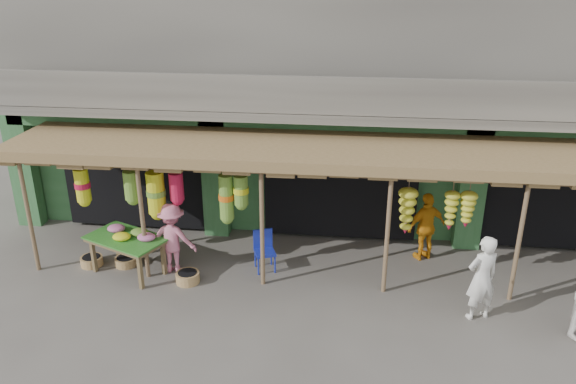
# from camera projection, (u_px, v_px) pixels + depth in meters

# --- Properties ---
(ground) EXTENTS (80.00, 80.00, 0.00)m
(ground) POSITION_uv_depth(u_px,v_px,m) (335.00, 283.00, 11.82)
(ground) COLOR #514C47
(ground) RESTS_ON ground
(building) EXTENTS (16.40, 6.80, 7.00)m
(building) POSITION_uv_depth(u_px,v_px,m) (346.00, 80.00, 15.04)
(building) COLOR gray
(building) RESTS_ON ground
(awning) EXTENTS (14.00, 2.70, 2.79)m
(awning) POSITION_uv_depth(u_px,v_px,m) (332.00, 155.00, 11.61)
(awning) COLOR brown
(awning) RESTS_ON ground
(flower_table) EXTENTS (1.92, 1.57, 1.00)m
(flower_table) POSITION_uv_depth(u_px,v_px,m) (128.00, 239.00, 11.94)
(flower_table) COLOR brown
(flower_table) RESTS_ON ground
(blue_chair) EXTENTS (0.55, 0.56, 0.89)m
(blue_chair) POSITION_uv_depth(u_px,v_px,m) (264.00, 248.00, 12.23)
(blue_chair) COLOR #18259D
(blue_chair) RESTS_ON ground
(basket_left) EXTENTS (0.51, 0.51, 0.20)m
(basket_left) POSITION_uv_depth(u_px,v_px,m) (92.00, 261.00, 12.49)
(basket_left) COLOR #956D43
(basket_left) RESTS_ON ground
(basket_mid) EXTENTS (0.64, 0.64, 0.19)m
(basket_mid) POSITION_uv_depth(u_px,v_px,m) (126.00, 261.00, 12.50)
(basket_mid) COLOR olive
(basket_mid) RESTS_ON ground
(basket_right) EXTENTS (0.58, 0.58, 0.23)m
(basket_right) POSITION_uv_depth(u_px,v_px,m) (188.00, 277.00, 11.81)
(basket_right) COLOR olive
(basket_right) RESTS_ON ground
(person_front) EXTENTS (0.73, 0.62, 1.71)m
(person_front) POSITION_uv_depth(u_px,v_px,m) (482.00, 278.00, 10.36)
(person_front) COLOR white
(person_front) RESTS_ON ground
(person_vendor) EXTENTS (1.01, 0.78, 1.59)m
(person_vendor) POSITION_uv_depth(u_px,v_px,m) (426.00, 227.00, 12.53)
(person_vendor) COLOR orange
(person_vendor) RESTS_ON ground
(person_shopper) EXTENTS (1.07, 0.67, 1.58)m
(person_shopper) POSITION_uv_depth(u_px,v_px,m) (173.00, 238.00, 12.01)
(person_shopper) COLOR #D26F8C
(person_shopper) RESTS_ON ground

